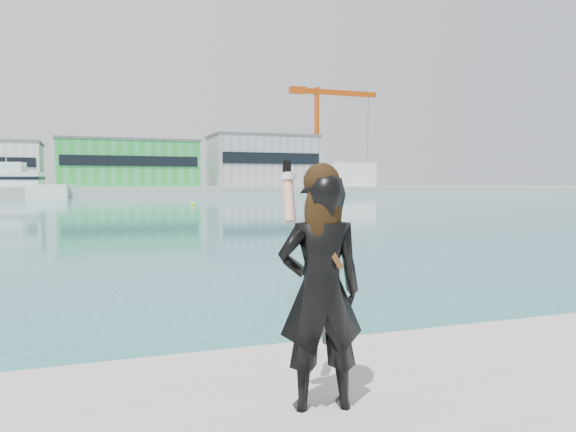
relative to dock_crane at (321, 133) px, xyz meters
name	(u,v)px	position (x,y,z in m)	size (l,w,h in m)	color
far_quay	(91,191)	(-53.20, 8.00, -14.07)	(320.00, 40.00, 2.00)	#9E9E99
warehouse_green	(128,163)	(-45.20, 5.98, -7.81)	(30.60, 16.36, 10.50)	green
warehouse_grey_right	(262,161)	(-13.20, 5.98, -6.80)	(25.50, 15.35, 12.50)	gray
ancillary_shed	(346,175)	(8.80, 4.00, -10.07)	(12.00, 10.00, 6.00)	silver
dock_crane	(321,133)	(0.00, 0.00, 0.00)	(23.00, 4.00, 24.00)	#E54C0D
flagpole_right	(196,166)	(-31.11, -1.00, -8.53)	(1.28, 0.16, 8.00)	silver
motor_yacht	(15,185)	(-66.95, -8.93, -12.61)	(19.42, 9.05, 8.75)	white
buoy_near	(193,205)	(-42.93, -60.67, -15.07)	(0.50, 0.50, 0.50)	#FFFE0D
woman	(321,284)	(-53.48, -122.71, -13.33)	(0.70, 0.52, 1.85)	black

